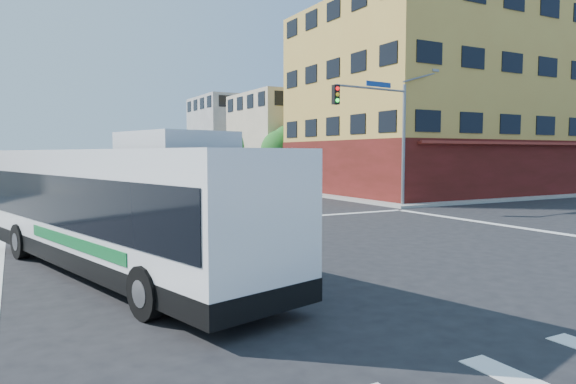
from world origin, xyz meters
TOP-DOWN VIEW (x-y plane):
  - ground at (0.00, 0.00)m, footprint 120.00×120.00m
  - sidewalk_ne at (35.00, 35.00)m, footprint 50.00×50.00m
  - corner_building_ne at (19.99, 18.48)m, footprint 18.10×15.44m
  - building_east_near at (16.98, 33.98)m, footprint 12.06×10.06m
  - building_east_far at (16.98, 47.98)m, footprint 12.06×10.06m
  - signal_mast_ne at (9.08, 10.62)m, footprint 7.91×1.13m
  - street_tree_a at (11.90, 27.92)m, footprint 3.60×3.60m
  - street_tree_b at (11.90, 35.92)m, footprint 3.80×3.80m
  - street_tree_c at (11.90, 43.92)m, footprint 3.40×3.40m
  - street_tree_d at (11.90, 51.92)m, footprint 4.00×4.00m
  - transit_bus at (-6.73, 1.34)m, footprint 5.55×12.17m
  - box_truck at (0.80, 38.10)m, footprint 2.68×7.87m
  - parked_car at (6.81, 22.86)m, footprint 2.31×4.76m

SIDE VIEW (x-z plane):
  - ground at x=0.00m, z-range 0.00..0.00m
  - sidewalk_ne at x=35.00m, z-range 0.00..0.15m
  - parked_car at x=6.81m, z-range 0.00..1.57m
  - box_truck at x=0.80m, z-range -0.05..3.44m
  - transit_bus at x=-6.73m, z-range -0.04..3.49m
  - street_tree_c at x=11.90m, z-range 0.82..6.11m
  - street_tree_a at x=11.90m, z-range 0.83..6.35m
  - street_tree_b at x=11.90m, z-range 0.85..6.65m
  - street_tree_d at x=11.90m, z-range 0.87..6.90m
  - building_east_near at x=16.98m, z-range 0.01..9.01m
  - signal_mast_ne at x=9.08m, z-range 0.95..9.02m
  - building_east_far at x=16.98m, z-range 0.01..10.01m
  - corner_building_ne at x=19.99m, z-range -1.11..12.89m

